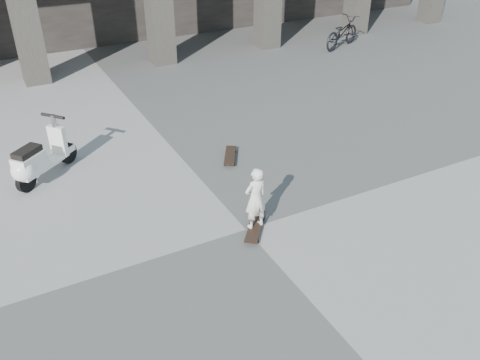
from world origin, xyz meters
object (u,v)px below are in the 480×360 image
scooter (35,162)px  bicycle (342,33)px  child (256,198)px  longboard (255,227)px  skateboard_spare (230,156)px

scooter → bicycle: scooter is taller
child → scooter: 4.10m
child → longboard: bearing=84.1°
longboard → skateboard_spare: skateboard_spare is taller
bicycle → child: bearing=112.5°
bicycle → scooter: bearing=90.5°
skateboard_spare → child: (-0.71, -2.27, 0.52)m
skateboard_spare → scooter: (-3.44, 0.79, 0.35)m
scooter → child: bearing=-88.6°
scooter → bicycle: 10.93m
longboard → skateboard_spare: bearing=21.0°
scooter → bicycle: size_ratio=0.70×
longboard → bicycle: 10.39m
skateboard_spare → bicycle: bicycle is taller
bicycle → skateboard_spare: bearing=105.0°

